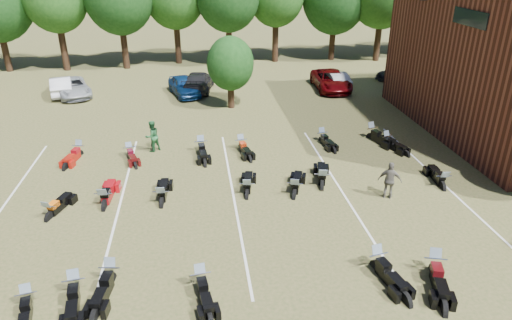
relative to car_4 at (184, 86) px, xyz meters
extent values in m
plane|color=brown|center=(5.28, -18.92, -0.72)|extent=(160.00, 160.00, 0.00)
imported|color=silver|center=(-9.25, 1.38, -0.02)|extent=(2.48, 4.48, 1.40)
imported|color=#9A9EA3|center=(-8.31, 0.91, -0.06)|extent=(3.74, 5.22, 1.32)
imported|color=black|center=(1.12, 1.06, 0.01)|extent=(2.91, 5.34, 1.47)
imported|color=navy|center=(0.00, 0.00, 0.00)|extent=(2.82, 4.53, 1.44)
imported|color=#B8B7B3|center=(11.96, 0.40, -0.05)|extent=(1.56, 4.09, 1.33)
imported|color=#510407|center=(11.46, -0.02, 0.02)|extent=(2.64, 5.38, 1.47)
imported|color=#39393E|center=(17.55, 0.80, -0.08)|extent=(3.46, 4.74, 1.27)
imported|color=#225A2E|center=(-1.64, -10.41, 0.16)|extent=(1.08, 1.05, 1.75)
imported|color=#605B52|center=(9.15, -17.13, 0.15)|extent=(1.10, 0.82, 1.73)
cube|color=black|center=(14.75, -11.92, 6.28)|extent=(0.06, 3.00, 0.80)
cylinder|color=black|center=(-15.72, 10.08, 1.32)|extent=(0.58, 0.58, 4.08)
cylinder|color=black|center=(-10.72, 10.08, 1.32)|extent=(0.58, 0.58, 4.08)
cylinder|color=black|center=(-5.72, 10.08, 1.32)|extent=(0.57, 0.58, 4.08)
cylinder|color=black|center=(-0.72, 10.08, 1.32)|extent=(0.57, 0.58, 4.08)
cylinder|color=black|center=(4.28, 10.08, 1.32)|extent=(0.58, 0.58, 4.08)
cylinder|color=black|center=(9.28, 10.08, 1.32)|extent=(0.57, 0.58, 4.08)
cylinder|color=black|center=(14.28, 10.08, 1.32)|extent=(0.57, 0.58, 4.08)
cylinder|color=black|center=(19.28, 10.08, 1.32)|extent=(0.57, 0.58, 4.08)
cylinder|color=black|center=(24.28, 10.08, 1.32)|extent=(0.58, 0.58, 4.08)
cylinder|color=black|center=(29.28, 10.08, 1.32)|extent=(0.58, 0.58, 4.08)
cylinder|color=black|center=(3.28, -3.42, 0.23)|extent=(0.24, 0.24, 1.90)
sphere|color=#1E4C19|center=(3.28, -3.42, 2.38)|extent=(3.20, 3.20, 3.20)
cube|color=silver|center=(-7.72, -15.92, -0.71)|extent=(0.10, 14.00, 0.01)
cube|color=silver|center=(-2.72, -15.92, -0.71)|extent=(0.10, 14.00, 0.01)
cube|color=silver|center=(2.28, -15.92, -0.71)|extent=(0.10, 14.00, 0.01)
cube|color=silver|center=(7.28, -15.92, -0.71)|extent=(0.10, 14.00, 0.01)
cube|color=silver|center=(12.28, -15.92, -0.71)|extent=(0.10, 14.00, 0.01)
camera|label=1|loc=(0.86, -34.04, 9.48)|focal=32.00mm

